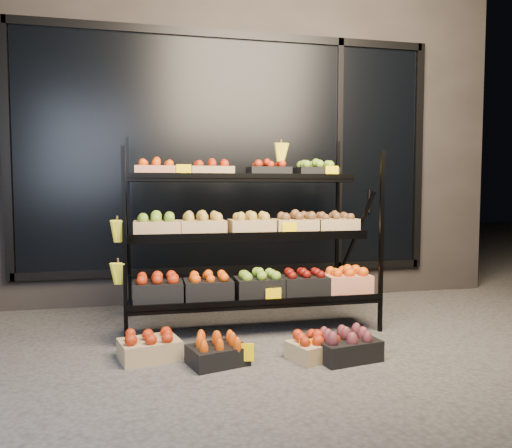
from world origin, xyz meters
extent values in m
plane|color=#514F4C|center=(0.00, 0.00, 0.00)|extent=(24.00, 24.00, 0.00)
cube|color=#2D2826|center=(0.00, 2.60, 1.75)|extent=(6.00, 2.00, 3.50)
cube|color=black|center=(0.00, 1.58, 1.55)|extent=(4.20, 0.04, 2.40)
cube|color=black|center=(0.00, 1.56, 0.34)|extent=(4.30, 0.06, 0.08)
cube|color=black|center=(0.00, 1.56, 2.76)|extent=(4.30, 0.06, 0.08)
cube|color=black|center=(-2.15, 1.56, 1.55)|extent=(0.08, 0.06, 2.50)
cube|color=black|center=(2.15, 1.56, 1.55)|extent=(0.08, 0.06, 2.50)
cube|color=black|center=(1.20, 1.56, 1.55)|extent=(0.06, 0.06, 2.50)
cylinder|color=black|center=(1.55, 1.53, 1.05)|extent=(0.02, 0.02, 0.25)
cube|color=black|center=(-1.02, 0.18, 0.75)|extent=(0.03, 0.03, 1.50)
cube|color=black|center=(1.02, 0.18, 0.75)|extent=(0.03, 0.03, 1.50)
cube|color=black|center=(-1.02, 1.15, 0.83)|extent=(0.03, 0.03, 1.66)
cube|color=black|center=(1.02, 1.15, 0.83)|extent=(0.03, 0.03, 1.66)
cube|color=black|center=(0.00, 0.35, 0.27)|extent=(2.05, 0.42, 0.03)
cube|color=black|center=(0.00, 0.15, 0.30)|extent=(2.05, 0.02, 0.05)
cube|color=black|center=(0.00, 0.65, 0.77)|extent=(2.05, 0.40, 0.03)
cube|color=black|center=(0.00, 0.46, 0.80)|extent=(2.05, 0.02, 0.05)
cube|color=black|center=(0.00, 0.95, 1.27)|extent=(2.05, 0.40, 0.03)
cube|color=black|center=(0.00, 0.76, 1.30)|extent=(2.05, 0.02, 0.05)
cube|color=tan|center=(-0.77, 0.95, 1.33)|extent=(0.38, 0.28, 0.11)
ellipsoid|color=#DE520B|center=(-0.77, 0.95, 1.42)|extent=(0.32, 0.24, 0.07)
cube|color=tan|center=(-0.28, 0.95, 1.33)|extent=(0.38, 0.28, 0.11)
ellipsoid|color=#AF1F0C|center=(-0.28, 0.95, 1.42)|extent=(0.32, 0.24, 0.07)
cube|color=black|center=(0.26, 0.95, 1.33)|extent=(0.38, 0.28, 0.11)
ellipsoid|color=#AF1F0C|center=(0.26, 0.95, 1.42)|extent=(0.32, 0.24, 0.07)
cube|color=black|center=(0.72, 0.95, 1.33)|extent=(0.38, 0.28, 0.11)
ellipsoid|color=#7BAB2A|center=(0.72, 0.95, 1.42)|extent=(0.32, 0.24, 0.07)
cube|color=tan|center=(-0.78, 0.65, 0.85)|extent=(0.38, 0.28, 0.14)
ellipsoid|color=#7BAB2A|center=(-0.78, 0.65, 0.95)|extent=(0.32, 0.24, 0.07)
cube|color=tan|center=(-0.40, 0.65, 0.85)|extent=(0.38, 0.28, 0.14)
ellipsoid|color=gold|center=(-0.40, 0.65, 0.95)|extent=(0.32, 0.24, 0.07)
cube|color=tan|center=(0.03, 0.65, 0.85)|extent=(0.38, 0.28, 0.14)
ellipsoid|color=gold|center=(0.03, 0.65, 0.95)|extent=(0.32, 0.24, 0.07)
cube|color=tan|center=(0.43, 0.65, 0.85)|extent=(0.38, 0.28, 0.14)
ellipsoid|color=brown|center=(0.43, 0.65, 0.95)|extent=(0.32, 0.24, 0.07)
cube|color=tan|center=(0.80, 0.65, 0.85)|extent=(0.38, 0.28, 0.14)
ellipsoid|color=brown|center=(0.80, 0.65, 0.95)|extent=(0.32, 0.24, 0.07)
cube|color=black|center=(-0.78, 0.35, 0.37)|extent=(0.38, 0.28, 0.18)
ellipsoid|color=#AF1F0C|center=(-0.78, 0.35, 0.49)|extent=(0.32, 0.24, 0.07)
cube|color=black|center=(-0.39, 0.35, 0.37)|extent=(0.38, 0.28, 0.18)
ellipsoid|color=#DE520B|center=(-0.39, 0.35, 0.49)|extent=(0.32, 0.24, 0.07)
cube|color=black|center=(0.03, 0.35, 0.37)|extent=(0.38, 0.28, 0.18)
ellipsoid|color=#7BAB2A|center=(0.03, 0.35, 0.49)|extent=(0.32, 0.24, 0.07)
cube|color=black|center=(0.41, 0.35, 0.37)|extent=(0.38, 0.28, 0.18)
ellipsoid|color=#680C07|center=(0.41, 0.35, 0.49)|extent=(0.32, 0.24, 0.07)
cube|color=tan|center=(0.79, 0.35, 0.37)|extent=(0.38, 0.28, 0.18)
ellipsoid|color=#DE520B|center=(0.79, 0.35, 0.49)|extent=(0.32, 0.24, 0.07)
ellipsoid|color=#FDF930|center=(-1.07, 0.20, 0.97)|extent=(0.14, 0.08, 0.22)
ellipsoid|color=#FDF930|center=(-1.07, 0.20, 0.65)|extent=(0.14, 0.08, 0.22)
ellipsoid|color=#FDF930|center=(0.35, 0.85, 1.61)|extent=(0.14, 0.08, 0.22)
cube|color=#FED300|center=(0.33, 0.50, 0.84)|extent=(0.13, 0.01, 0.12)
cube|color=#FED300|center=(0.83, 0.80, 1.34)|extent=(0.13, 0.01, 0.12)
cube|color=#FED300|center=(-0.54, 0.80, 1.34)|extent=(0.13, 0.01, 0.12)
cube|color=#FED300|center=(0.11, 0.20, 0.34)|extent=(0.13, 0.01, 0.12)
cube|color=#FED300|center=(-0.24, -0.40, 0.06)|extent=(0.13, 0.01, 0.12)
cube|color=#FED300|center=(0.20, -0.40, 0.06)|extent=(0.13, 0.01, 0.12)
cube|color=tan|center=(-0.86, -0.10, 0.07)|extent=(0.46, 0.38, 0.14)
ellipsoid|color=#AF1F0C|center=(-0.86, -0.10, 0.17)|extent=(0.38, 0.32, 0.07)
cube|color=black|center=(-0.41, -0.31, 0.06)|extent=(0.43, 0.37, 0.13)
ellipsoid|color=#DE520B|center=(-0.41, -0.31, 0.16)|extent=(0.37, 0.31, 0.07)
cube|color=tan|center=(0.28, -0.34, 0.06)|extent=(0.43, 0.37, 0.12)
ellipsoid|color=#AF1F0C|center=(0.28, -0.34, 0.15)|extent=(0.36, 0.31, 0.07)
cube|color=black|center=(0.48, -0.40, 0.07)|extent=(0.47, 0.38, 0.14)
ellipsoid|color=brown|center=(0.48, -0.40, 0.17)|extent=(0.40, 0.32, 0.07)
camera|label=1|loc=(-0.87, -3.59, 1.18)|focal=35.00mm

